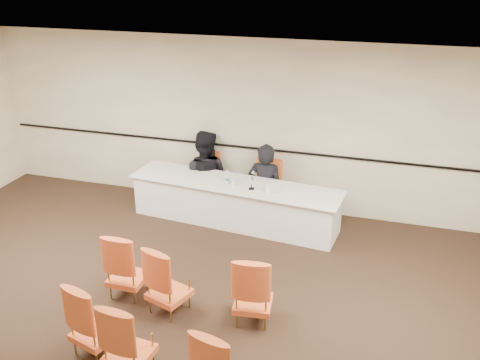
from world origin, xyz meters
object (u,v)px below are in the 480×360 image
at_px(aud_chair_back_left, 94,318).
at_px(water_bottle, 227,176).
at_px(microphone, 252,182).
at_px(drinking_glass, 233,183).
at_px(panel_table, 235,203).
at_px(coffee_cup, 268,189).
at_px(aud_chair_front_mid, 168,279).
at_px(panelist_second, 205,180).
at_px(aud_chair_front_right, 253,288).
at_px(panelist_second_chair, 205,178).
at_px(aud_chair_back_mid, 128,338).
at_px(panelist_main, 265,192).
at_px(panelist_main_chair, 265,188).
at_px(aud_chair_front_left, 127,264).

bearing_deg(aud_chair_back_left, water_bottle, 99.60).
xyz_separation_m(microphone, drinking_glass, (-0.33, 0.07, -0.08)).
height_order(panel_table, aud_chair_back_left, aud_chair_back_left).
distance_m(coffee_cup, aud_chair_front_mid, 2.50).
relative_size(panelist_second, aud_chair_front_mid, 1.98).
xyz_separation_m(aud_chair_front_mid, aud_chair_front_right, (1.08, 0.12, 0.00)).
distance_m(coffee_cup, aud_chair_back_left, 3.56).
distance_m(panelist_second_chair, aud_chair_back_mid, 4.43).
relative_size(coffee_cup, aud_chair_back_mid, 0.15).
bearing_deg(panelist_second_chair, coffee_cup, -25.17).
height_order(drinking_glass, aud_chair_back_mid, aud_chair_back_mid).
bearing_deg(panelist_main, aud_chair_front_mid, 82.66).
bearing_deg(panelist_second, coffee_cup, 146.20).
distance_m(panelist_main, aud_chair_back_mid, 4.27).
distance_m(panel_table, aud_chair_front_mid, 2.59).
distance_m(panelist_main_chair, aud_chair_front_right, 3.04).
xyz_separation_m(water_bottle, drinking_glass, (0.13, -0.08, -0.06)).
bearing_deg(coffee_cup, panelist_second_chair, 149.28).
bearing_deg(panelist_second, aud_chair_back_left, 89.99).
distance_m(water_bottle, aud_chair_back_left, 3.59).
xyz_separation_m(panel_table, panelist_main_chair, (0.40, 0.51, 0.11)).
bearing_deg(coffee_cup, water_bottle, 165.01).
height_order(microphone, aud_chair_front_right, microphone).
relative_size(panelist_second_chair, aud_chair_front_right, 1.00).
bearing_deg(aud_chair_front_right, water_bottle, 107.51).
relative_size(panelist_main_chair, aud_chair_back_left, 1.00).
bearing_deg(aud_chair_front_mid, panelist_second, 120.58).
height_order(panelist_main_chair, drinking_glass, panelist_main_chair).
distance_m(microphone, aud_chair_back_left, 3.53).
bearing_deg(aud_chair_front_mid, microphone, 98.75).
bearing_deg(panel_table, panelist_second, 146.71).
xyz_separation_m(panelist_main, aud_chair_back_left, (-0.95, -4.06, 0.07)).
height_order(water_bottle, drinking_glass, water_bottle).
distance_m(aud_chair_front_left, aud_chair_back_mid, 1.51).
bearing_deg(panelist_main_chair, aud_chair_front_left, -105.74).
distance_m(drinking_glass, aud_chair_front_mid, 2.52).
relative_size(panelist_main, aud_chair_back_left, 1.87).
distance_m(aud_chair_back_left, aud_chair_back_mid, 0.56).
relative_size(panelist_second, drinking_glass, 18.84).
xyz_separation_m(water_bottle, aud_chair_back_left, (-0.43, -3.54, -0.36)).
height_order(panelist_second, aud_chair_front_right, panelist_second).
xyz_separation_m(panelist_second_chair, aud_chair_back_mid, (0.75, -4.37, 0.00)).
bearing_deg(aud_chair_back_left, aud_chair_back_mid, -3.62).
relative_size(panel_table, coffee_cup, 25.45).
distance_m(panelist_main_chair, water_bottle, 0.82).
bearing_deg(aud_chair_back_mid, drinking_glass, 95.07).
bearing_deg(water_bottle, panel_table, 3.34).
distance_m(drinking_glass, aud_chair_front_left, 2.47).
bearing_deg(aud_chair_front_right, aud_chair_front_mid, 179.13).
distance_m(panelist_second_chair, water_bottle, 0.98).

